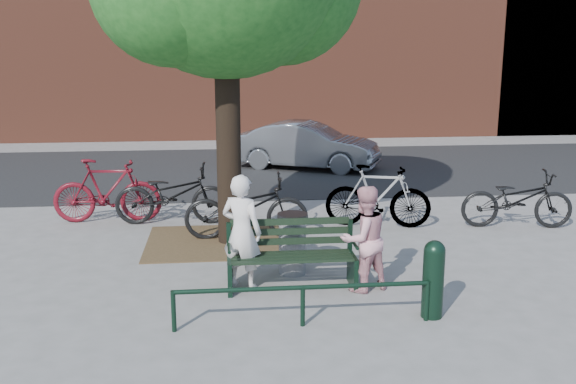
{
  "coord_description": "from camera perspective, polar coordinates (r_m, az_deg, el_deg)",
  "views": [
    {
      "loc": [
        -0.89,
        -8.18,
        3.25
      ],
      "look_at": [
        0.05,
        1.0,
        1.12
      ],
      "focal_mm": 40.0,
      "sensor_mm": 36.0,
      "label": 1
    }
  ],
  "objects": [
    {
      "name": "bicycle_b",
      "position": [
        12.35,
        -15.78,
        0.11
      ],
      "size": [
        2.01,
        0.63,
        1.2
      ],
      "primitive_type": "imported",
      "rotation": [
        0.0,
        0.0,
        1.54
      ],
      "color": "#570C15",
      "rests_on": "ground"
    },
    {
      "name": "bicycle_c",
      "position": [
        10.91,
        -3.71,
        -1.34
      ],
      "size": [
        2.12,
        0.77,
        1.11
      ],
      "primitive_type": "imported",
      "rotation": [
        0.0,
        0.0,
        1.55
      ],
      "color": "black",
      "rests_on": "ground"
    },
    {
      "name": "litter_bin",
      "position": [
        9.27,
        0.39,
        -4.58
      ],
      "size": [
        0.44,
        0.44,
        0.89
      ],
      "color": "gray",
      "rests_on": "ground"
    },
    {
      "name": "road",
      "position": [
        17.02,
        -2.74,
        2.0
      ],
      "size": [
        40.0,
        7.0,
        0.01
      ],
      "primitive_type": "cube",
      "color": "black",
      "rests_on": "ground"
    },
    {
      "name": "ground",
      "position": [
        8.85,
        0.33,
        -8.55
      ],
      "size": [
        90.0,
        90.0,
        0.0
      ],
      "primitive_type": "plane",
      "color": "gray",
      "rests_on": "ground"
    },
    {
      "name": "bicycle_e",
      "position": [
        12.28,
        19.68,
        -0.63
      ],
      "size": [
        2.06,
        0.98,
        1.04
      ],
      "primitive_type": "imported",
      "rotation": [
        0.0,
        0.0,
        1.42
      ],
      "color": "black",
      "rests_on": "ground"
    },
    {
      "name": "parked_car",
      "position": [
        17.08,
        1.69,
        4.14
      ],
      "size": [
        3.99,
        2.76,
        1.25
      ],
      "primitive_type": "imported",
      "rotation": [
        0.0,
        0.0,
        1.15
      ],
      "color": "slate",
      "rests_on": "ground"
    },
    {
      "name": "bicycle_a",
      "position": [
        11.98,
        -10.23,
        -0.21
      ],
      "size": [
        2.15,
        0.86,
        1.11
      ],
      "primitive_type": "imported",
      "rotation": [
        0.0,
        0.0,
        1.51
      ],
      "color": "black",
      "rests_on": "ground"
    },
    {
      "name": "bicycle_d",
      "position": [
        11.7,
        8.0,
        -0.36
      ],
      "size": [
        1.98,
        0.99,
        1.14
      ],
      "primitive_type": "imported",
      "rotation": [
        0.0,
        0.0,
        1.32
      ],
      "color": "gray",
      "rests_on": "ground"
    },
    {
      "name": "person_right",
      "position": [
        8.62,
        6.75,
        -4.16
      ],
      "size": [
        0.85,
        0.77,
        1.44
      ],
      "primitive_type": "imported",
      "rotation": [
        0.0,
        0.0,
        3.54
      ],
      "color": "pink",
      "rests_on": "ground"
    },
    {
      "name": "park_bench",
      "position": [
        8.76,
        0.28,
        -5.45
      ],
      "size": [
        1.74,
        0.54,
        0.97
      ],
      "color": "black",
      "rests_on": "ground"
    },
    {
      "name": "bollard",
      "position": [
        7.99,
        12.79,
        -7.33
      ],
      "size": [
        0.26,
        0.26,
        0.97
      ],
      "color": "black",
      "rests_on": "ground"
    },
    {
      "name": "dirt_pit",
      "position": [
        10.88,
        -6.18,
        -4.41
      ],
      "size": [
        2.4,
        2.0,
        0.02
      ],
      "primitive_type": "cube",
      "color": "brown",
      "rests_on": "ground"
    },
    {
      "name": "guard_railing",
      "position": [
        7.59,
        1.32,
        -9.02
      ],
      "size": [
        3.06,
        0.06,
        0.51
      ],
      "color": "black",
      "rests_on": "ground"
    },
    {
      "name": "person_left",
      "position": [
        8.68,
        -4.14,
        -3.53
      ],
      "size": [
        0.68,
        0.61,
        1.57
      ],
      "primitive_type": "imported",
      "rotation": [
        0.0,
        0.0,
        2.63
      ],
      "color": "silver",
      "rests_on": "ground"
    }
  ]
}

